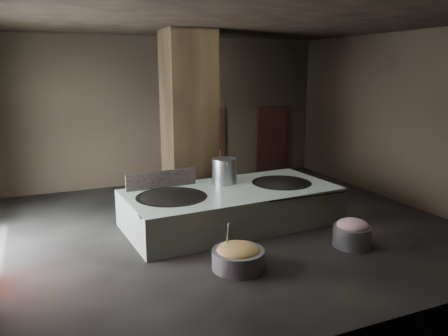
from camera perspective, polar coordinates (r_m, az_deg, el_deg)
name	(u,v)px	position (r m, az deg, el deg)	size (l,w,h in m)	color
floor	(229,227)	(10.22, 0.68, -7.73)	(10.00, 9.00, 0.10)	black
ceiling	(230,19)	(9.63, 0.76, 18.85)	(10.00, 9.00, 0.10)	black
back_wall	(171,111)	(13.91, -6.97, 7.40)	(10.00, 0.10, 4.50)	black
front_wall	(375,172)	(5.86, 19.07, -0.54)	(10.00, 0.10, 4.50)	black
right_wall	(403,119)	(12.57, 22.38, 5.97)	(0.10, 9.00, 4.50)	black
pillar	(189,120)	(11.31, -4.61, 6.23)	(1.20, 1.20, 4.50)	black
hearth_platform	(232,206)	(10.17, 1.01, -5.04)	(4.84, 2.31, 0.84)	silver
platform_cap	(232,190)	(10.05, 1.02, -2.90)	(4.73, 2.27, 0.03)	black
wok_left	(172,201)	(9.54, -6.84, -4.25)	(1.52, 1.52, 0.42)	black
wok_left_rim	(172,198)	(9.52, -6.86, -3.85)	(1.56, 1.56, 0.05)	black
wok_right	(281,186)	(10.72, 7.51, -2.37)	(1.42, 1.42, 0.40)	black
wok_right_rim	(281,183)	(10.70, 7.52, -2.01)	(1.45, 1.45, 0.05)	black
stock_pot	(224,172)	(10.48, 0.04, -0.46)	(0.59, 0.59, 0.63)	gray
splash_guard	(162,180)	(10.21, -8.16, -1.53)	(1.68, 0.06, 0.42)	black
cook	(213,167)	(12.24, -1.41, 0.08)	(0.61, 0.40, 1.68)	#9F6251
veg_basin	(238,259)	(8.06, 1.85, -11.81)	(0.96, 0.96, 0.35)	slate
veg_fill	(238,250)	(7.99, 1.86, -10.68)	(0.79, 0.79, 0.24)	#969D4C
ladle	(227,238)	(7.98, 0.42, -9.14)	(0.03, 0.03, 0.76)	gray
meat_basin	(352,236)	(9.37, 16.36, -8.53)	(0.77, 0.77, 0.42)	slate
meat_fill	(353,225)	(9.28, 16.45, -7.15)	(0.64, 0.64, 0.24)	#AA6673
doorway_near	(208,145)	(14.35, -2.13, 3.02)	(1.18, 0.08, 2.38)	black
doorway_near_glow	(199,146)	(14.40, -3.26, 2.84)	(0.81, 0.04, 1.91)	#8C6647
doorway_far	(272,140)	(15.37, 6.26, 3.60)	(1.18, 0.08, 2.38)	black
doorway_far_glow	(271,142)	(15.38, 6.17, 3.42)	(0.85, 0.04, 2.00)	#8C6647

